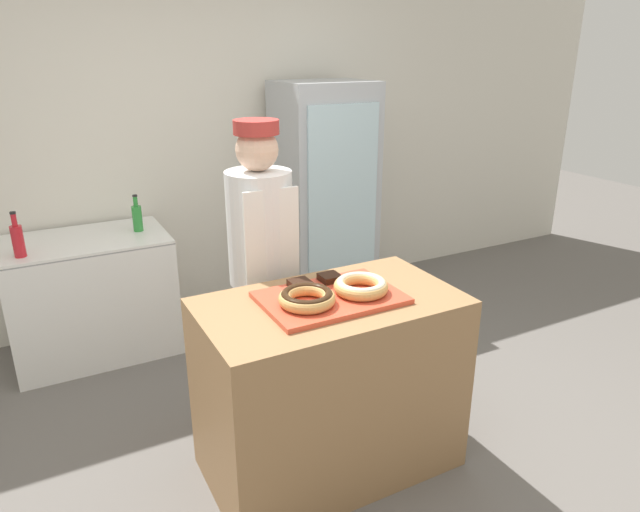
{
  "coord_description": "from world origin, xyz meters",
  "views": [
    {
      "loc": [
        -1.14,
        -2.05,
        1.98
      ],
      "look_at": [
        0.0,
        0.1,
        1.08
      ],
      "focal_mm": 32.0,
      "sensor_mm": 36.0,
      "label": 1
    }
  ],
  "objects_px": {
    "donut_light_glaze": "(361,285)",
    "brownie_back_right": "(330,278)",
    "chest_freezer": "(92,295)",
    "bottle_green": "(137,217)",
    "serving_tray": "(330,298)",
    "bottle_red": "(18,240)",
    "donut_chocolate_glaze": "(307,297)",
    "beverage_fridge": "(324,198)",
    "baker_person": "(262,267)",
    "brownie_back_left": "(300,284)"
  },
  "relations": [
    {
      "from": "brownie_back_right",
      "to": "chest_freezer",
      "type": "relative_size",
      "value": 0.09
    },
    {
      "from": "donut_light_glaze",
      "to": "chest_freezer",
      "type": "bearing_deg",
      "value": 119.08
    },
    {
      "from": "donut_chocolate_glaze",
      "to": "donut_light_glaze",
      "type": "relative_size",
      "value": 1.0
    },
    {
      "from": "brownie_back_left",
      "to": "baker_person",
      "type": "relative_size",
      "value": 0.06
    },
    {
      "from": "donut_light_glaze",
      "to": "brownie_back_left",
      "type": "distance_m",
      "value": 0.29
    },
    {
      "from": "brownie_back_right",
      "to": "beverage_fridge",
      "type": "height_order",
      "value": "beverage_fridge"
    },
    {
      "from": "brownie_back_right",
      "to": "bottle_red",
      "type": "distance_m",
      "value": 1.92
    },
    {
      "from": "donut_chocolate_glaze",
      "to": "bottle_red",
      "type": "height_order",
      "value": "bottle_red"
    },
    {
      "from": "serving_tray",
      "to": "brownie_back_left",
      "type": "bearing_deg",
      "value": 118.03
    },
    {
      "from": "baker_person",
      "to": "bottle_green",
      "type": "height_order",
      "value": "baker_person"
    },
    {
      "from": "donut_light_glaze",
      "to": "bottle_green",
      "type": "bearing_deg",
      "value": 109.87
    },
    {
      "from": "brownie_back_right",
      "to": "beverage_fridge",
      "type": "relative_size",
      "value": 0.05
    },
    {
      "from": "beverage_fridge",
      "to": "chest_freezer",
      "type": "bearing_deg",
      "value": 179.78
    },
    {
      "from": "donut_light_glaze",
      "to": "brownie_back_right",
      "type": "relative_size",
      "value": 2.64
    },
    {
      "from": "serving_tray",
      "to": "brownie_back_left",
      "type": "height_order",
      "value": "brownie_back_left"
    },
    {
      "from": "brownie_back_left",
      "to": "brownie_back_right",
      "type": "distance_m",
      "value": 0.16
    },
    {
      "from": "beverage_fridge",
      "to": "chest_freezer",
      "type": "relative_size",
      "value": 1.71
    },
    {
      "from": "brownie_back_left",
      "to": "brownie_back_right",
      "type": "xyz_separation_m",
      "value": [
        0.16,
        0.0,
        0.0
      ]
    },
    {
      "from": "baker_person",
      "to": "chest_freezer",
      "type": "bearing_deg",
      "value": 123.17
    },
    {
      "from": "donut_chocolate_glaze",
      "to": "bottle_red",
      "type": "relative_size",
      "value": 0.91
    },
    {
      "from": "bottle_green",
      "to": "bottle_red",
      "type": "bearing_deg",
      "value": -165.36
    },
    {
      "from": "serving_tray",
      "to": "chest_freezer",
      "type": "relative_size",
      "value": 0.61
    },
    {
      "from": "chest_freezer",
      "to": "bottle_green",
      "type": "bearing_deg",
      "value": -0.16
    },
    {
      "from": "donut_light_glaze",
      "to": "bottle_green",
      "type": "relative_size",
      "value": 1.01
    },
    {
      "from": "beverage_fridge",
      "to": "chest_freezer",
      "type": "height_order",
      "value": "beverage_fridge"
    },
    {
      "from": "bottle_red",
      "to": "donut_chocolate_glaze",
      "type": "bearing_deg",
      "value": -55.76
    },
    {
      "from": "donut_chocolate_glaze",
      "to": "bottle_green",
      "type": "bearing_deg",
      "value": 101.7
    },
    {
      "from": "donut_light_glaze",
      "to": "bottle_green",
      "type": "distance_m",
      "value": 1.9
    },
    {
      "from": "bottle_green",
      "to": "chest_freezer",
      "type": "bearing_deg",
      "value": 179.84
    },
    {
      "from": "brownie_back_left",
      "to": "bottle_red",
      "type": "height_order",
      "value": "bottle_red"
    },
    {
      "from": "chest_freezer",
      "to": "bottle_red",
      "type": "xyz_separation_m",
      "value": [
        -0.37,
        -0.19,
        0.51
      ]
    },
    {
      "from": "baker_person",
      "to": "bottle_green",
      "type": "xyz_separation_m",
      "value": [
        -0.41,
        1.16,
        0.03
      ]
    },
    {
      "from": "brownie_back_left",
      "to": "brownie_back_right",
      "type": "bearing_deg",
      "value": 0.0
    },
    {
      "from": "donut_light_glaze",
      "to": "brownie_back_right",
      "type": "distance_m",
      "value": 0.2
    },
    {
      "from": "brownie_back_right",
      "to": "baker_person",
      "type": "bearing_deg",
      "value": 111.87
    },
    {
      "from": "bottle_red",
      "to": "brownie_back_right",
      "type": "bearing_deg",
      "value": -47.21
    },
    {
      "from": "donut_chocolate_glaze",
      "to": "brownie_back_right",
      "type": "xyz_separation_m",
      "value": [
        0.22,
        0.19,
        -0.02
      ]
    },
    {
      "from": "donut_chocolate_glaze",
      "to": "brownie_back_right",
      "type": "bearing_deg",
      "value": 40.85
    },
    {
      "from": "serving_tray",
      "to": "bottle_green",
      "type": "distance_m",
      "value": 1.82
    },
    {
      "from": "brownie_back_left",
      "to": "beverage_fridge",
      "type": "distance_m",
      "value": 1.87
    },
    {
      "from": "chest_freezer",
      "to": "beverage_fridge",
      "type": "bearing_deg",
      "value": -0.22
    },
    {
      "from": "serving_tray",
      "to": "baker_person",
      "type": "xyz_separation_m",
      "value": [
        -0.09,
        0.58,
        -0.04
      ]
    },
    {
      "from": "brownie_back_right",
      "to": "baker_person",
      "type": "height_order",
      "value": "baker_person"
    },
    {
      "from": "donut_chocolate_glaze",
      "to": "baker_person",
      "type": "relative_size",
      "value": 0.15
    },
    {
      "from": "serving_tray",
      "to": "beverage_fridge",
      "type": "distance_m",
      "value": 1.96
    },
    {
      "from": "brownie_back_left",
      "to": "bottle_red",
      "type": "bearing_deg",
      "value": 129.09
    },
    {
      "from": "bottle_green",
      "to": "donut_light_glaze",
      "type": "bearing_deg",
      "value": -70.13
    },
    {
      "from": "serving_tray",
      "to": "beverage_fridge",
      "type": "xyz_separation_m",
      "value": [
        0.91,
        1.74,
        -0.04
      ]
    },
    {
      "from": "brownie_back_right",
      "to": "beverage_fridge",
      "type": "bearing_deg",
      "value": 62.43
    },
    {
      "from": "serving_tray",
      "to": "bottle_green",
      "type": "bearing_deg",
      "value": 106.19
    }
  ]
}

